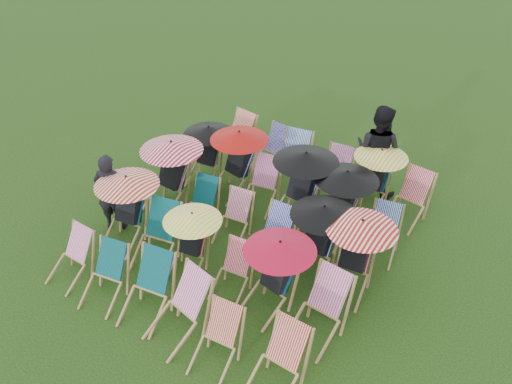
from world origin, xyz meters
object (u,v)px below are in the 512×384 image
Objects in this scene: deckchair_29 at (409,199)px; deckchair_5 at (277,364)px; deckchair_0 at (70,257)px; person_left at (111,192)px; person_rear at (378,150)px.

deckchair_5 is at bearing -84.69° from deckchair_29.
deckchair_5 reaches higher than deckchair_0.
person_left is at bearing 165.27° from deckchair_5.
person_rear is at bearing 59.97° from deckchair_0.
deckchair_29 is 0.49× the size of person_rear.
deckchair_5 is 5.16m from person_rear.
person_rear is (3.05, 5.17, 0.52)m from deckchair_0.
deckchair_0 is 6.12m from deckchair_29.
deckchair_29 reaches higher than deckchair_0.
person_rear reaches higher than person_left.
person_rear is (-0.93, 0.52, 0.48)m from deckchair_29.
deckchair_29 is 5.49m from person_left.
person_left is at bearing 49.16° from person_rear.
person_rear is (-0.92, 5.06, 0.48)m from deckchair_5.
person_left is (-4.37, 1.26, 0.30)m from deckchair_5.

